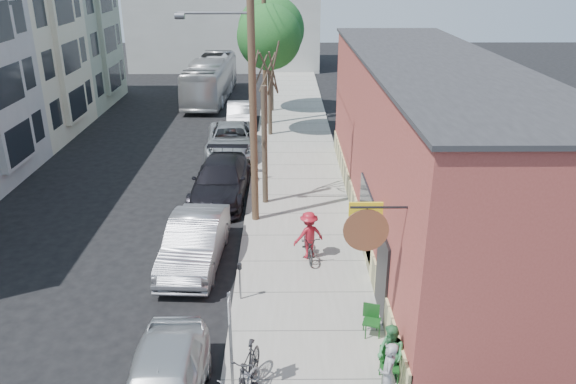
{
  "coord_description": "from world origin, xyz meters",
  "views": [
    {
      "loc": [
        3.59,
        -15.17,
        9.83
      ],
      "look_at": [
        3.76,
        5.04,
        1.5
      ],
      "focal_mm": 35.0,
      "sensor_mm": 36.0,
      "label": 1
    }
  ],
  "objects_px": {
    "sign_post": "(230,334)",
    "car_4": "(240,115)",
    "bus": "(211,79)",
    "patio_chair_b": "(389,366)",
    "tree_bare": "(265,146)",
    "tree_leafy_mid": "(269,38)",
    "parking_meter_far": "(255,163)",
    "utility_pole_near": "(251,90)",
    "tree_leafy_far": "(271,30)",
    "patron_green": "(391,354)",
    "cyclist": "(309,235)",
    "car_1": "(195,242)",
    "parking_meter_near": "(240,275)",
    "car_3": "(231,140)",
    "parked_bike_a": "(248,370)",
    "patron_grey": "(388,374)",
    "car_2": "(221,180)",
    "patio_chair_a": "(372,321)"
  },
  "relations": [
    {
      "from": "tree_leafy_far",
      "to": "sign_post",
      "type": "bearing_deg",
      "value": -90.93
    },
    {
      "from": "tree_bare",
      "to": "parking_meter_near",
      "type": "bearing_deg",
      "value": -94.16
    },
    {
      "from": "car_2",
      "to": "bus",
      "type": "relative_size",
      "value": 0.52
    },
    {
      "from": "utility_pole_near",
      "to": "sign_post",
      "type": "bearing_deg",
      "value": -90.23
    },
    {
      "from": "car_4",
      "to": "tree_leafy_far",
      "type": "bearing_deg",
      "value": 56.38
    },
    {
      "from": "tree_bare",
      "to": "patio_chair_a",
      "type": "distance_m",
      "value": 10.16
    },
    {
      "from": "sign_post",
      "to": "parking_meter_near",
      "type": "height_order",
      "value": "sign_post"
    },
    {
      "from": "patron_grey",
      "to": "cyclist",
      "type": "distance_m",
      "value": 7.25
    },
    {
      "from": "parking_meter_near",
      "to": "patio_chair_b",
      "type": "height_order",
      "value": "parking_meter_near"
    },
    {
      "from": "parking_meter_far",
      "to": "car_3",
      "type": "bearing_deg",
      "value": 109.0
    },
    {
      "from": "parking_meter_near",
      "to": "patron_grey",
      "type": "height_order",
      "value": "patron_grey"
    },
    {
      "from": "patio_chair_a",
      "to": "tree_leafy_mid",
      "type": "bearing_deg",
      "value": 117.55
    },
    {
      "from": "parking_meter_far",
      "to": "car_4",
      "type": "xyz_separation_m",
      "value": [
        -1.45,
        10.02,
        -0.24
      ]
    },
    {
      "from": "patio_chair_a",
      "to": "parked_bike_a",
      "type": "bearing_deg",
      "value": -128.63
    },
    {
      "from": "parking_meter_near",
      "to": "patio_chair_b",
      "type": "xyz_separation_m",
      "value": [
        3.94,
        -3.69,
        -0.39
      ]
    },
    {
      "from": "tree_bare",
      "to": "car_1",
      "type": "distance_m",
      "value": 5.87
    },
    {
      "from": "utility_pole_near",
      "to": "cyclist",
      "type": "relative_size",
      "value": 5.76
    },
    {
      "from": "sign_post",
      "to": "bus",
      "type": "height_order",
      "value": "bus"
    },
    {
      "from": "parked_bike_a",
      "to": "car_4",
      "type": "relative_size",
      "value": 0.44
    },
    {
      "from": "cyclist",
      "to": "car_1",
      "type": "distance_m",
      "value": 3.96
    },
    {
      "from": "parking_meter_near",
      "to": "parking_meter_far",
      "type": "height_order",
      "value": "same"
    },
    {
      "from": "patron_green",
      "to": "cyclist",
      "type": "height_order",
      "value": "cyclist"
    },
    {
      "from": "patio_chair_b",
      "to": "bus",
      "type": "xyz_separation_m",
      "value": [
        -8.12,
        31.52,
        0.97
      ]
    },
    {
      "from": "tree_bare",
      "to": "patio_chair_b",
      "type": "height_order",
      "value": "tree_bare"
    },
    {
      "from": "parking_meter_near",
      "to": "bus",
      "type": "bearing_deg",
      "value": 98.54
    },
    {
      "from": "parked_bike_a",
      "to": "tree_leafy_mid",
      "type": "bearing_deg",
      "value": 103.1
    },
    {
      "from": "patio_chair_b",
      "to": "patron_grey",
      "type": "xyz_separation_m",
      "value": [
        -0.2,
        -0.77,
        0.4
      ]
    },
    {
      "from": "car_4",
      "to": "bus",
      "type": "height_order",
      "value": "bus"
    },
    {
      "from": "sign_post",
      "to": "patio_chair_a",
      "type": "xyz_separation_m",
      "value": [
        3.68,
        2.23,
        -1.24
      ]
    },
    {
      "from": "sign_post",
      "to": "car_4",
      "type": "distance_m",
      "value": 24.41
    },
    {
      "from": "patron_grey",
      "to": "car_4",
      "type": "distance_m",
      "value": 25.27
    },
    {
      "from": "sign_post",
      "to": "patio_chair_b",
      "type": "distance_m",
      "value": 4.05
    },
    {
      "from": "car_1",
      "to": "car_3",
      "type": "xyz_separation_m",
      "value": [
        0.22,
        12.17,
        -0.04
      ]
    },
    {
      "from": "sign_post",
      "to": "parking_meter_far",
      "type": "distance_m",
      "value": 14.34
    },
    {
      "from": "car_1",
      "to": "car_2",
      "type": "xyz_separation_m",
      "value": [
        0.29,
        5.92,
        -0.0
      ]
    },
    {
      "from": "tree_bare",
      "to": "patron_grey",
      "type": "distance_m",
      "value": 12.56
    },
    {
      "from": "sign_post",
      "to": "tree_leafy_mid",
      "type": "xyz_separation_m",
      "value": [
        0.45,
        21.96,
        4.0
      ]
    },
    {
      "from": "tree_leafy_far",
      "to": "patio_chair_b",
      "type": "distance_m",
      "value": 28.1
    },
    {
      "from": "car_3",
      "to": "bus",
      "type": "xyz_separation_m",
      "value": [
        -2.66,
        13.17,
        0.76
      ]
    },
    {
      "from": "parked_bike_a",
      "to": "car_1",
      "type": "height_order",
      "value": "car_1"
    },
    {
      "from": "tree_leafy_mid",
      "to": "car_2",
      "type": "distance_m",
      "value": 10.9
    },
    {
      "from": "tree_bare",
      "to": "cyclist",
      "type": "height_order",
      "value": "tree_bare"
    },
    {
      "from": "car_2",
      "to": "patio_chair_b",
      "type": "bearing_deg",
      "value": -64.07
    },
    {
      "from": "tree_bare",
      "to": "parking_meter_far",
      "type": "bearing_deg",
      "value": 101.6
    },
    {
      "from": "car_1",
      "to": "cyclist",
      "type": "bearing_deg",
      "value": 4.78
    },
    {
      "from": "car_3",
      "to": "car_1",
      "type": "bearing_deg",
      "value": -94.55
    },
    {
      "from": "patio_chair_a",
      "to": "tree_bare",
      "type": "bearing_deg",
      "value": 127.2
    },
    {
      "from": "parking_meter_near",
      "to": "car_3",
      "type": "xyz_separation_m",
      "value": [
        -1.52,
        14.66,
        -0.19
      ]
    },
    {
      "from": "parking_meter_far",
      "to": "utility_pole_near",
      "type": "bearing_deg",
      "value": -88.18
    },
    {
      "from": "sign_post",
      "to": "tree_leafy_far",
      "type": "bearing_deg",
      "value": 89.07
    }
  ]
}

